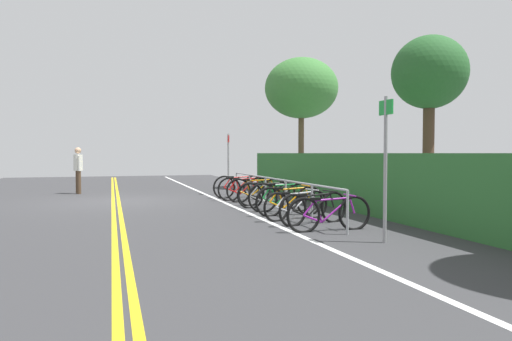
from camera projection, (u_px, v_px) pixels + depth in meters
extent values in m
cube|color=#353538|center=(116.00, 202.00, 14.23)|extent=(32.45, 12.62, 0.05)
cube|color=gold|center=(113.00, 201.00, 14.21)|extent=(29.20, 0.10, 0.00)
cube|color=gold|center=(119.00, 201.00, 14.26)|extent=(29.20, 0.10, 0.00)
cube|color=white|center=(215.00, 198.00, 15.15)|extent=(29.20, 0.12, 0.00)
cylinder|color=#9EA0A5|center=(236.00, 185.00, 15.86)|extent=(0.05, 0.05, 0.81)
cylinder|color=#9EA0A5|center=(249.00, 188.00, 14.37)|extent=(0.05, 0.05, 0.81)
cylinder|color=#9EA0A5|center=(265.00, 192.00, 12.88)|extent=(0.05, 0.05, 0.81)
cylinder|color=#9EA0A5|center=(286.00, 197.00, 11.38)|extent=(0.05, 0.05, 0.81)
cylinder|color=#9EA0A5|center=(312.00, 204.00, 9.89)|extent=(0.05, 0.05, 0.81)
cylinder|color=#9EA0A5|center=(347.00, 213.00, 8.40)|extent=(0.05, 0.05, 0.81)
cylinder|color=#9EA0A5|center=(275.00, 179.00, 12.11)|extent=(7.82, 0.04, 0.04)
torus|color=black|center=(254.00, 186.00, 15.61)|extent=(0.18, 0.77, 0.78)
torus|color=black|center=(224.00, 187.00, 15.13)|extent=(0.18, 0.77, 0.78)
cylinder|color=red|center=(243.00, 184.00, 15.43)|extent=(0.13, 0.61, 0.53)
cylinder|color=red|center=(241.00, 177.00, 15.39)|extent=(0.15, 0.73, 0.07)
cylinder|color=red|center=(233.00, 185.00, 15.27)|extent=(0.06, 0.18, 0.48)
cylinder|color=red|center=(229.00, 190.00, 15.22)|extent=(0.10, 0.39, 0.20)
cylinder|color=red|center=(227.00, 183.00, 15.18)|extent=(0.08, 0.27, 0.33)
cylinder|color=red|center=(252.00, 181.00, 15.58)|extent=(0.06, 0.15, 0.35)
cube|color=black|center=(231.00, 177.00, 15.23)|extent=(0.11, 0.21, 0.05)
cylinder|color=red|center=(251.00, 175.00, 15.55)|extent=(0.46, 0.10, 0.03)
torus|color=black|center=(259.00, 189.00, 14.71)|extent=(0.07, 0.76, 0.76)
torus|color=black|center=(229.00, 189.00, 14.41)|extent=(0.07, 0.76, 0.76)
cylinder|color=red|center=(248.00, 186.00, 14.60)|extent=(0.04, 0.56, 0.52)
cylinder|color=red|center=(246.00, 179.00, 14.57)|extent=(0.05, 0.67, 0.07)
cylinder|color=red|center=(238.00, 187.00, 14.49)|extent=(0.04, 0.16, 0.47)
cylinder|color=red|center=(235.00, 192.00, 14.47)|extent=(0.04, 0.36, 0.19)
cylinder|color=red|center=(233.00, 184.00, 14.44)|extent=(0.04, 0.24, 0.32)
cylinder|color=red|center=(258.00, 183.00, 14.69)|extent=(0.04, 0.13, 0.35)
cube|color=black|center=(236.00, 179.00, 14.46)|extent=(0.08, 0.20, 0.05)
cylinder|color=red|center=(256.00, 177.00, 14.67)|extent=(0.46, 0.03, 0.03)
torus|color=black|center=(274.00, 190.00, 14.11)|extent=(0.15, 0.75, 0.75)
torus|color=black|center=(239.00, 191.00, 13.92)|extent=(0.15, 0.75, 0.75)
cylinder|color=orange|center=(261.00, 188.00, 14.04)|extent=(0.12, 0.63, 0.51)
cylinder|color=orange|center=(259.00, 180.00, 14.01)|extent=(0.13, 0.75, 0.07)
cylinder|color=orange|center=(249.00, 188.00, 13.97)|extent=(0.06, 0.18, 0.46)
cylinder|color=orange|center=(245.00, 193.00, 13.96)|extent=(0.09, 0.40, 0.19)
cylinder|color=orange|center=(243.00, 186.00, 13.94)|extent=(0.07, 0.27, 0.32)
cylinder|color=orange|center=(273.00, 185.00, 14.09)|extent=(0.05, 0.15, 0.34)
cube|color=black|center=(246.00, 180.00, 13.95)|extent=(0.11, 0.21, 0.05)
cylinder|color=orange|center=(271.00, 178.00, 14.08)|extent=(0.46, 0.09, 0.03)
torus|color=black|center=(284.00, 193.00, 13.37)|extent=(0.08, 0.70, 0.70)
torus|color=black|center=(250.00, 194.00, 13.02)|extent=(0.08, 0.70, 0.70)
cylinder|color=black|center=(271.00, 191.00, 13.24)|extent=(0.06, 0.60, 0.48)
cylinder|color=black|center=(269.00, 184.00, 13.21)|extent=(0.06, 0.72, 0.07)
cylinder|color=black|center=(260.00, 192.00, 13.12)|extent=(0.04, 0.17, 0.43)
cylinder|color=black|center=(256.00, 197.00, 13.09)|extent=(0.05, 0.38, 0.18)
cylinder|color=black|center=(253.00, 189.00, 13.06)|extent=(0.05, 0.26, 0.30)
cylinder|color=black|center=(282.00, 188.00, 13.35)|extent=(0.04, 0.14, 0.32)
cube|color=black|center=(257.00, 183.00, 13.09)|extent=(0.09, 0.20, 0.05)
cylinder|color=black|center=(281.00, 181.00, 13.32)|extent=(0.46, 0.04, 0.03)
torus|color=black|center=(289.00, 196.00, 12.40)|extent=(0.29, 0.70, 0.72)
torus|color=black|center=(250.00, 196.00, 12.44)|extent=(0.29, 0.70, 0.72)
cylinder|color=white|center=(274.00, 193.00, 12.41)|extent=(0.23, 0.57, 0.49)
cylinder|color=white|center=(272.00, 185.00, 12.41)|extent=(0.27, 0.68, 0.07)
cylinder|color=white|center=(261.00, 193.00, 12.42)|extent=(0.09, 0.17, 0.44)
cylinder|color=white|center=(257.00, 199.00, 12.43)|extent=(0.16, 0.37, 0.18)
cylinder|color=white|center=(254.00, 191.00, 12.43)|extent=(0.12, 0.25, 0.31)
cylinder|color=white|center=(287.00, 190.00, 12.40)|extent=(0.08, 0.14, 0.33)
cube|color=black|center=(259.00, 184.00, 12.42)|extent=(0.14, 0.22, 0.05)
cylinder|color=white|center=(285.00, 182.00, 12.39)|extent=(0.44, 0.18, 0.03)
torus|color=black|center=(301.00, 197.00, 11.83)|extent=(0.15, 0.77, 0.77)
torus|color=black|center=(263.00, 198.00, 11.65)|extent=(0.15, 0.77, 0.77)
cylinder|color=#198C38|center=(287.00, 194.00, 11.75)|extent=(0.10, 0.57, 0.52)
cylinder|color=#198C38|center=(284.00, 185.00, 11.73)|extent=(0.12, 0.67, 0.07)
cylinder|color=#198C38|center=(274.00, 195.00, 11.69)|extent=(0.06, 0.17, 0.47)
cylinder|color=#198C38|center=(270.00, 201.00, 11.68)|extent=(0.08, 0.36, 0.19)
cylinder|color=#198C38|center=(267.00, 192.00, 11.66)|extent=(0.07, 0.25, 0.32)
cylinder|color=#198C38|center=(299.00, 191.00, 11.81)|extent=(0.05, 0.14, 0.35)
cube|color=black|center=(271.00, 185.00, 11.67)|extent=(0.10, 0.21, 0.05)
cylinder|color=#198C38|center=(297.00, 182.00, 11.79)|extent=(0.46, 0.08, 0.03)
torus|color=black|center=(309.00, 201.00, 11.19)|extent=(0.08, 0.73, 0.72)
torus|color=black|center=(270.00, 202.00, 10.85)|extent=(0.08, 0.73, 0.72)
cylinder|color=orange|center=(295.00, 198.00, 11.06)|extent=(0.06, 0.59, 0.50)
cylinder|color=orange|center=(292.00, 189.00, 11.03)|extent=(0.06, 0.70, 0.07)
cylinder|color=orange|center=(281.00, 199.00, 10.94)|extent=(0.04, 0.17, 0.44)
cylinder|color=orange|center=(277.00, 205.00, 10.91)|extent=(0.05, 0.37, 0.18)
cylinder|color=orange|center=(274.00, 196.00, 10.88)|extent=(0.05, 0.26, 0.31)
cylinder|color=orange|center=(307.00, 194.00, 11.17)|extent=(0.04, 0.14, 0.33)
cube|color=black|center=(279.00, 188.00, 10.91)|extent=(0.09, 0.20, 0.05)
cylinder|color=orange|center=(306.00, 186.00, 11.14)|extent=(0.46, 0.05, 0.03)
torus|color=black|center=(316.00, 204.00, 10.60)|extent=(0.22, 0.67, 0.67)
torus|color=black|center=(277.00, 207.00, 10.03)|extent=(0.22, 0.67, 0.67)
cylinder|color=silver|center=(302.00, 202.00, 10.38)|extent=(0.18, 0.61, 0.46)
cylinder|color=silver|center=(299.00, 193.00, 10.34)|extent=(0.21, 0.72, 0.07)
cylinder|color=silver|center=(288.00, 204.00, 10.19)|extent=(0.08, 0.18, 0.41)
cylinder|color=silver|center=(284.00, 210.00, 10.14)|extent=(0.13, 0.39, 0.17)
cylinder|color=silver|center=(281.00, 201.00, 10.09)|extent=(0.10, 0.27, 0.29)
cylinder|color=silver|center=(314.00, 198.00, 10.56)|extent=(0.07, 0.15, 0.31)
cube|color=black|center=(286.00, 193.00, 10.15)|extent=(0.13, 0.21, 0.05)
cylinder|color=silver|center=(312.00, 190.00, 10.53)|extent=(0.45, 0.14, 0.03)
torus|color=black|center=(334.00, 207.00, 9.94)|extent=(0.22, 0.69, 0.70)
torus|color=black|center=(293.00, 210.00, 9.38)|extent=(0.22, 0.69, 0.70)
cylinder|color=black|center=(319.00, 205.00, 9.73)|extent=(0.18, 0.61, 0.48)
cylinder|color=black|center=(316.00, 195.00, 9.68)|extent=(0.21, 0.72, 0.07)
cylinder|color=black|center=(305.00, 206.00, 9.54)|extent=(0.08, 0.18, 0.43)
cylinder|color=black|center=(300.00, 213.00, 9.48)|extent=(0.13, 0.39, 0.18)
cylinder|color=black|center=(298.00, 203.00, 9.44)|extent=(0.10, 0.27, 0.30)
cylinder|color=black|center=(332.00, 200.00, 9.91)|extent=(0.07, 0.15, 0.32)
cube|color=black|center=(302.00, 195.00, 9.49)|extent=(0.13, 0.21, 0.05)
cylinder|color=black|center=(330.00, 191.00, 9.87)|extent=(0.45, 0.14, 0.03)
torus|color=black|center=(354.00, 213.00, 8.97)|extent=(0.06, 0.69, 0.69)
torus|color=black|center=(304.00, 215.00, 8.64)|extent=(0.06, 0.69, 0.69)
cylinder|color=purple|center=(336.00, 210.00, 8.84)|extent=(0.04, 0.61, 0.47)
cylinder|color=purple|center=(333.00, 199.00, 8.81)|extent=(0.04, 0.73, 0.07)
cylinder|color=purple|center=(319.00, 211.00, 8.73)|extent=(0.04, 0.17, 0.43)
cylinder|color=purple|center=(313.00, 219.00, 8.70)|extent=(0.04, 0.39, 0.18)
cylinder|color=purple|center=(309.00, 208.00, 8.67)|extent=(0.04, 0.26, 0.29)
cylinder|color=purple|center=(352.00, 205.00, 8.94)|extent=(0.04, 0.14, 0.31)
cube|color=black|center=(315.00, 199.00, 8.70)|extent=(0.08, 0.20, 0.05)
cylinder|color=purple|center=(350.00, 195.00, 8.92)|extent=(0.46, 0.03, 0.03)
cylinder|color=#4C3826|center=(79.00, 182.00, 16.77)|extent=(0.14, 0.14, 0.84)
cylinder|color=#4C3826|center=(78.00, 182.00, 17.01)|extent=(0.14, 0.14, 0.84)
cylinder|color=silver|center=(78.00, 163.00, 16.87)|extent=(0.32, 0.32, 0.59)
sphere|color=tan|center=(78.00, 151.00, 16.85)|extent=(0.23, 0.23, 0.23)
cylinder|color=silver|center=(79.00, 163.00, 16.70)|extent=(0.09, 0.09, 0.55)
cylinder|color=silver|center=(77.00, 163.00, 17.04)|extent=(0.09, 0.09, 0.55)
cylinder|color=gray|center=(228.00, 164.00, 16.55)|extent=(0.06, 0.06, 2.17)
cube|color=red|center=(228.00, 139.00, 16.52)|extent=(0.36, 0.07, 0.24)
cylinder|color=gray|center=(385.00, 170.00, 7.61)|extent=(0.06, 0.06, 2.41)
cube|color=#198C33|center=(386.00, 107.00, 7.57)|extent=(0.36, 0.04, 0.24)
cube|color=#2D6B30|center=(382.00, 183.00, 11.36)|extent=(16.82, 1.14, 1.48)
cylinder|color=brown|center=(301.00, 152.00, 19.51)|extent=(0.24, 0.24, 3.07)
ellipsoid|color=#387533|center=(301.00, 88.00, 19.41)|extent=(3.06, 3.06, 2.53)
cylinder|color=#473323|center=(428.00, 156.00, 12.75)|extent=(0.31, 0.31, 2.79)
ellipsoid|color=#235626|center=(429.00, 72.00, 12.66)|extent=(2.03, 2.03, 1.99)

